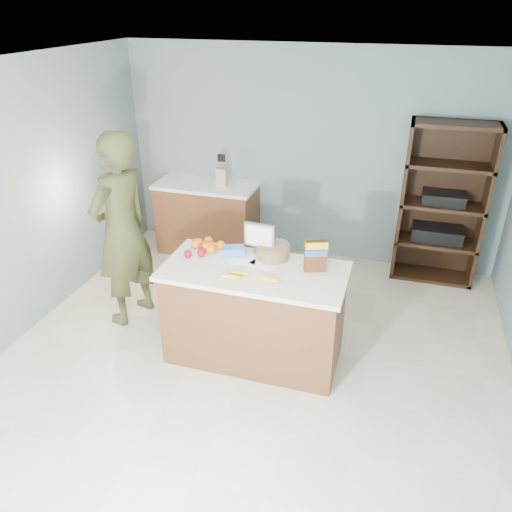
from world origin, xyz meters
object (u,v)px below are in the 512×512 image
(person, at_px, (122,231))
(shelving_unit, at_px, (442,206))
(cereal_box, at_px, (316,254))
(tv, at_px, (260,237))
(counter_peninsula, at_px, (254,317))

(person, bearing_deg, shelving_unit, 136.01)
(cereal_box, bearing_deg, tv, 161.76)
(shelving_unit, relative_size, person, 0.94)
(person, xyz_separation_m, cereal_box, (1.89, -0.13, 0.10))
(person, relative_size, cereal_box, 6.97)
(counter_peninsula, distance_m, person, 1.52)
(counter_peninsula, relative_size, cereal_box, 5.69)
(counter_peninsula, xyz_separation_m, tv, (-0.04, 0.30, 0.64))
(counter_peninsula, relative_size, shelving_unit, 0.87)
(shelving_unit, distance_m, cereal_box, 2.21)
(shelving_unit, distance_m, tv, 2.37)
(counter_peninsula, bearing_deg, person, 169.56)
(counter_peninsula, height_order, tv, tv)
(counter_peninsula, bearing_deg, shelving_unit, 52.89)
(person, relative_size, tv, 6.78)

